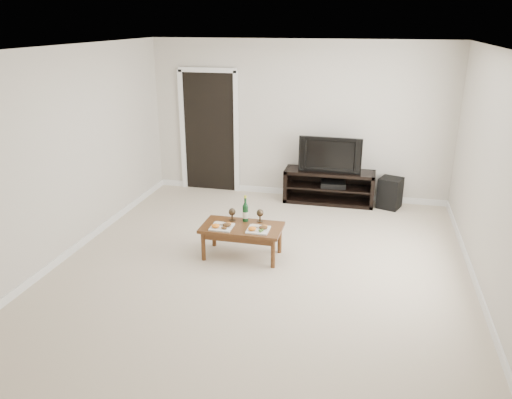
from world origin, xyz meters
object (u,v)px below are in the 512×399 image
(media_console, at_px, (329,187))
(subwoofer, at_px, (390,193))
(television, at_px, (331,154))
(coffee_table, at_px, (242,241))

(media_console, height_order, subwoofer, media_console)
(television, xyz_separation_m, coffee_table, (-0.89, -2.28, -0.63))
(subwoofer, bearing_deg, television, -161.18)
(media_console, bearing_deg, television, 0.00)
(television, bearing_deg, media_console, 0.00)
(media_console, relative_size, television, 1.46)
(media_console, xyz_separation_m, subwoofer, (0.98, -0.01, -0.03))
(subwoofer, xyz_separation_m, coffee_table, (-1.87, -2.26, -0.04))
(subwoofer, distance_m, coffee_table, 2.94)
(media_console, height_order, coffee_table, media_console)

